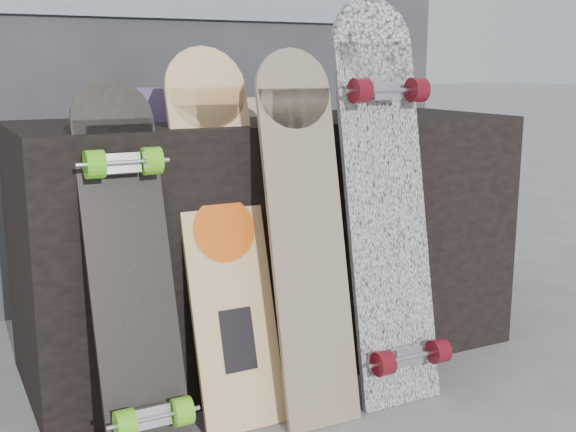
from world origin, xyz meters
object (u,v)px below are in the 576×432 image
vendor_table (271,239)px  skateboard_dark (131,264)px  longboard_celtic (306,225)px  longboard_geisha (223,224)px  longboard_cascadia (387,194)px

vendor_table → skateboard_dark: 0.69m
vendor_table → skateboard_dark: skateboard_dark is taller
vendor_table → longboard_celtic: 0.46m
longboard_celtic → skateboard_dark: bearing=174.5°
vendor_table → longboard_geisha: 0.45m
longboard_geisha → longboard_celtic: size_ratio=1.01×
longboard_geisha → longboard_celtic: longboard_geisha is taller
vendor_table → skateboard_dark: bearing=-146.7°
vendor_table → skateboard_dark: size_ratio=1.71×
longboard_geisha → longboard_celtic: (0.20, -0.12, 0.00)m
vendor_table → longboard_celtic: size_ratio=1.57×
vendor_table → longboard_geisha: size_ratio=1.56×
vendor_table → skateboard_dark: (-0.57, -0.38, 0.08)m
skateboard_dark → vendor_table: bearing=33.3°
longboard_celtic → longboard_cascadia: (0.27, 0.01, 0.06)m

